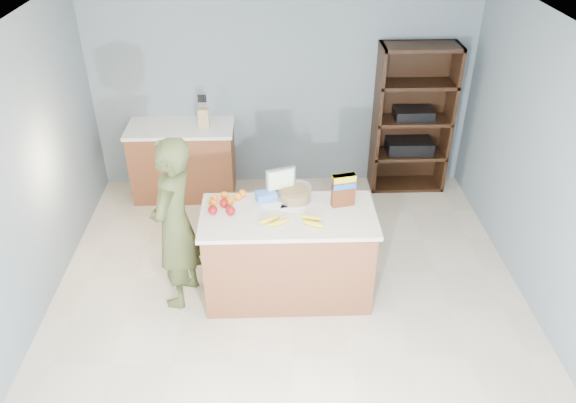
{
  "coord_description": "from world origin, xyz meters",
  "views": [
    {
      "loc": [
        -0.14,
        -3.83,
        3.63
      ],
      "look_at": [
        0.0,
        0.35,
        1.0
      ],
      "focal_mm": 35.0,
      "sensor_mm": 36.0,
      "label": 1
    }
  ],
  "objects_px": {
    "person": "(175,224)",
    "cereal_box": "(343,188)",
    "shelving_unit": "(411,121)",
    "counter_peninsula": "(288,258)",
    "tv": "(281,180)"
  },
  "relations": [
    {
      "from": "person",
      "to": "tv",
      "type": "bearing_deg",
      "value": 124.92
    },
    {
      "from": "person",
      "to": "cereal_box",
      "type": "relative_size",
      "value": 5.36
    },
    {
      "from": "shelving_unit",
      "to": "person",
      "type": "height_order",
      "value": "shelving_unit"
    },
    {
      "from": "shelving_unit",
      "to": "cereal_box",
      "type": "xyz_separation_m",
      "value": [
        -1.05,
        -1.91,
        0.22
      ]
    },
    {
      "from": "tv",
      "to": "person",
      "type": "bearing_deg",
      "value": -159.61
    },
    {
      "from": "shelving_unit",
      "to": "counter_peninsula",
      "type": "bearing_deg",
      "value": -127.11
    },
    {
      "from": "person",
      "to": "cereal_box",
      "type": "height_order",
      "value": "person"
    },
    {
      "from": "shelving_unit",
      "to": "tv",
      "type": "distance_m",
      "value": 2.37
    },
    {
      "from": "cereal_box",
      "to": "shelving_unit",
      "type": "bearing_deg",
      "value": 61.16
    },
    {
      "from": "counter_peninsula",
      "to": "person",
      "type": "height_order",
      "value": "person"
    },
    {
      "from": "shelving_unit",
      "to": "cereal_box",
      "type": "height_order",
      "value": "shelving_unit"
    },
    {
      "from": "counter_peninsula",
      "to": "person",
      "type": "relative_size",
      "value": 0.94
    },
    {
      "from": "counter_peninsula",
      "to": "person",
      "type": "bearing_deg",
      "value": -178.48
    },
    {
      "from": "counter_peninsula",
      "to": "shelving_unit",
      "type": "height_order",
      "value": "shelving_unit"
    },
    {
      "from": "shelving_unit",
      "to": "cereal_box",
      "type": "distance_m",
      "value": 2.2
    }
  ]
}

